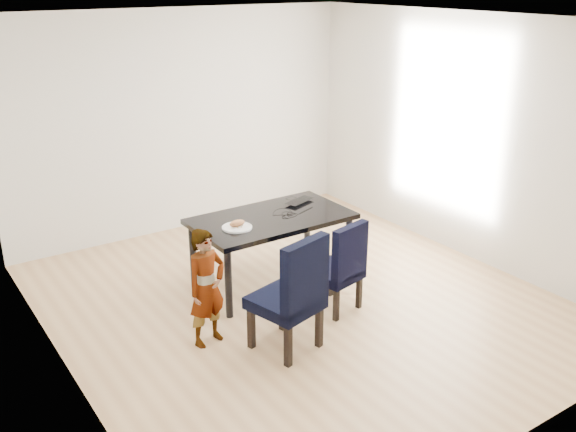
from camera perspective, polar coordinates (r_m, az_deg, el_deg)
floor at (r=6.45m, az=1.01°, el=-7.65°), size 4.50×5.00×0.01m
ceiling at (r=5.68m, az=1.19°, el=17.15°), size 4.50×5.00×0.01m
wall_back at (r=8.03m, az=-9.38°, el=8.21°), size 4.50×0.01×2.70m
wall_front at (r=4.26m, az=20.95°, el=-4.45°), size 4.50×0.01×2.70m
wall_left at (r=5.04m, az=-20.37°, el=-0.49°), size 0.01×5.00×2.70m
wall_right at (r=7.41m, az=15.59°, el=6.66°), size 0.01×5.00×2.70m
dining_table at (r=6.65m, az=-1.45°, el=-3.06°), size 1.60×0.90×0.75m
chair_left at (r=5.47m, az=-0.25°, el=-6.79°), size 0.63×0.64×1.07m
chair_right at (r=6.15m, az=4.10°, el=-4.38°), size 0.52×0.54×0.91m
child at (r=5.59m, az=-7.24°, el=-6.33°), size 0.44×0.34×1.07m
plate at (r=6.23m, az=-4.55°, el=-1.02°), size 0.36×0.36×0.02m
sandwich at (r=6.22m, az=-4.55°, el=-0.64°), size 0.18×0.11×0.07m
laptop at (r=6.92m, az=0.70°, el=1.38°), size 0.40×0.32×0.03m
cable_tangle at (r=6.52m, az=0.15°, el=0.05°), size 0.21×0.21×0.01m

